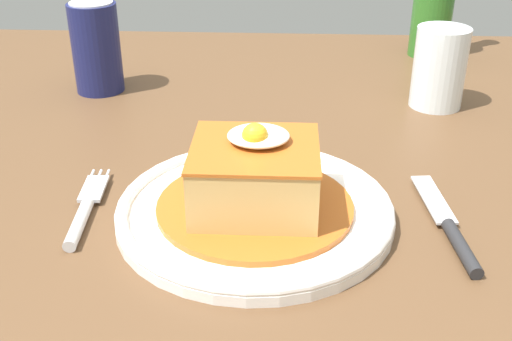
% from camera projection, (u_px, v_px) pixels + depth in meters
% --- Properties ---
extents(dining_table, '(1.33, 0.94, 0.76)m').
position_uv_depth(dining_table, '(230.00, 218.00, 0.79)').
color(dining_table, brown).
rests_on(dining_table, ground_plane).
extents(main_plate, '(0.26, 0.26, 0.02)m').
position_uv_depth(main_plate, '(255.00, 210.00, 0.59)').
color(main_plate, white).
rests_on(main_plate, dining_table).
extents(sandwich_meal, '(0.18, 0.18, 0.09)m').
position_uv_depth(sandwich_meal, '(255.00, 180.00, 0.58)').
color(sandwich_meal, '#B75B1E').
rests_on(sandwich_meal, main_plate).
extents(fork, '(0.03, 0.14, 0.01)m').
position_uv_depth(fork, '(84.00, 212.00, 0.59)').
color(fork, silver).
rests_on(fork, dining_table).
extents(knife, '(0.03, 0.17, 0.01)m').
position_uv_depth(knife, '(453.00, 232.00, 0.56)').
color(knife, '#262628').
rests_on(knife, dining_table).
extents(soda_can, '(0.07, 0.07, 0.12)m').
position_uv_depth(soda_can, '(96.00, 48.00, 0.86)').
color(soda_can, '#191E51').
rests_on(soda_can, dining_table).
extents(drinking_glass, '(0.07, 0.07, 0.10)m').
position_uv_depth(drinking_glass, '(439.00, 73.00, 0.82)').
color(drinking_glass, silver).
rests_on(drinking_glass, dining_table).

